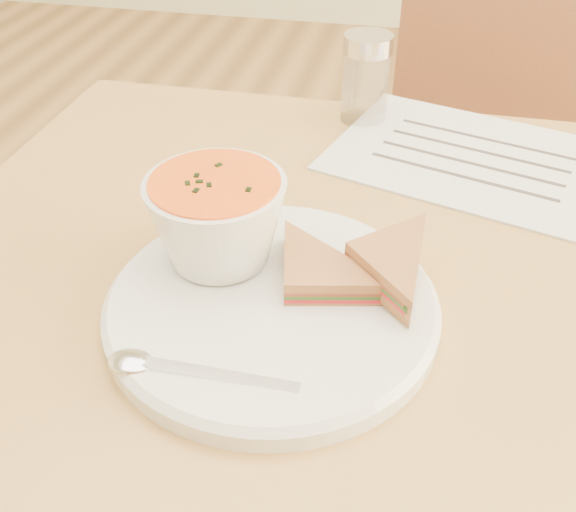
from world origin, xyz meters
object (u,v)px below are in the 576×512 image
(chair_far, at_px, (494,242))
(condiment_shaker, at_px, (366,78))
(dining_table, at_px, (384,484))
(soup_bowl, at_px, (218,224))
(plate, at_px, (272,306))

(chair_far, relative_size, condiment_shaker, 8.23)
(dining_table, xyz_separation_m, soup_bowl, (-0.18, -0.06, 0.43))
(dining_table, distance_m, plate, 0.41)
(dining_table, bearing_deg, condiment_shaker, 107.05)
(dining_table, relative_size, plate, 3.47)
(chair_far, height_order, soup_bowl, chair_far)
(chair_far, relative_size, soup_bowl, 7.54)
(dining_table, distance_m, soup_bowl, 0.47)
(dining_table, height_order, plate, plate)
(dining_table, relative_size, chair_far, 1.07)
(plate, xyz_separation_m, condiment_shaker, (0.03, 0.40, 0.05))
(chair_far, height_order, plate, chair_far)
(chair_far, xyz_separation_m, condiment_shaker, (-0.23, -0.15, 0.34))
(plate, height_order, condiment_shaker, condiment_shaker)
(chair_far, height_order, condiment_shaker, chair_far)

